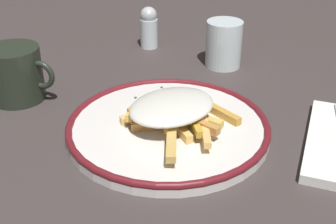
# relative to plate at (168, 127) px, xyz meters

# --- Properties ---
(ground_plane) EXTENTS (2.60, 2.60, 0.00)m
(ground_plane) POSITION_rel_plate_xyz_m (0.00, 0.00, -0.01)
(ground_plane) COLOR #3C3433
(plate) EXTENTS (0.29, 0.29, 0.02)m
(plate) POSITION_rel_plate_xyz_m (0.00, 0.00, 0.00)
(plate) COLOR silver
(plate) RESTS_ON ground_plane
(fries_heap) EXTENTS (0.17, 0.19, 0.04)m
(fries_heap) POSITION_rel_plate_xyz_m (0.01, 0.00, 0.03)
(fries_heap) COLOR #D8B656
(fries_heap) RESTS_ON plate
(water_glass) EXTENTS (0.07, 0.07, 0.09)m
(water_glass) POSITION_rel_plate_xyz_m (0.03, 0.27, 0.03)
(water_glass) COLOR silver
(water_glass) RESTS_ON ground_plane
(coffee_mug) EXTENTS (0.12, 0.09, 0.09)m
(coffee_mug) POSITION_rel_plate_xyz_m (-0.27, 0.03, 0.03)
(coffee_mug) COLOR #232B1F
(coffee_mug) RESTS_ON ground_plane
(salt_shaker) EXTENTS (0.04, 0.04, 0.09)m
(salt_shaker) POSITION_rel_plate_xyz_m (-0.14, 0.32, 0.03)
(salt_shaker) COLOR silver
(salt_shaker) RESTS_ON ground_plane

